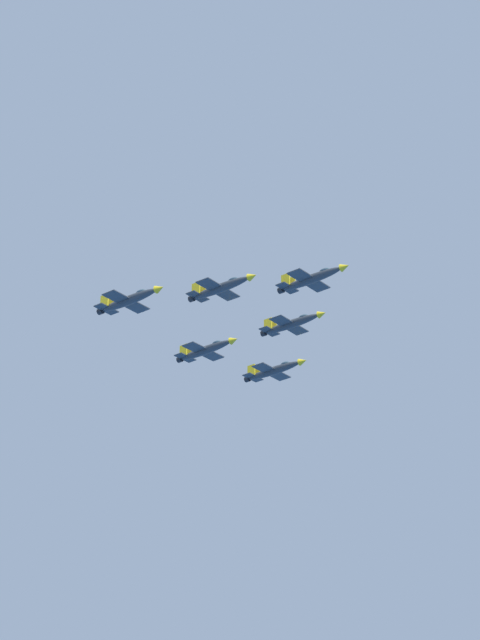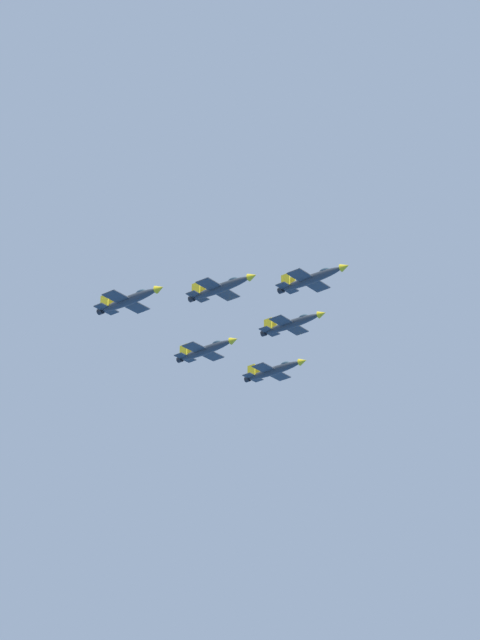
% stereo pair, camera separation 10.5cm
% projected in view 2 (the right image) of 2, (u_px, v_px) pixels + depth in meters
% --- Properties ---
extents(jet_lead, '(11.32, 17.99, 3.80)m').
position_uv_depth(jet_lead, '(312.00, 279.00, 264.63)').
color(jet_lead, '#2D3338').
extents(jet_left_wingman, '(10.89, 17.39, 3.67)m').
position_uv_depth(jet_left_wingman, '(292.00, 324.00, 280.73)').
color(jet_left_wingman, '#2D3338').
extents(jet_right_wingman, '(11.08, 17.68, 3.73)m').
position_uv_depth(jet_right_wingman, '(221.00, 288.00, 263.18)').
color(jet_right_wingman, '#2D3338').
extents(jet_left_outer, '(11.19, 17.80, 3.76)m').
position_uv_depth(jet_left_outer, '(274.00, 370.00, 296.08)').
color(jet_left_outer, '#2D3338').
extents(jet_right_outer, '(11.36, 18.10, 3.82)m').
position_uv_depth(jet_right_outer, '(129.00, 300.00, 261.39)').
color(jet_right_outer, '#2D3338').
extents(jet_slot_rear, '(10.84, 17.17, 3.63)m').
position_uv_depth(jet_slot_rear, '(206.00, 350.00, 277.39)').
color(jet_slot_rear, '#2D3338').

